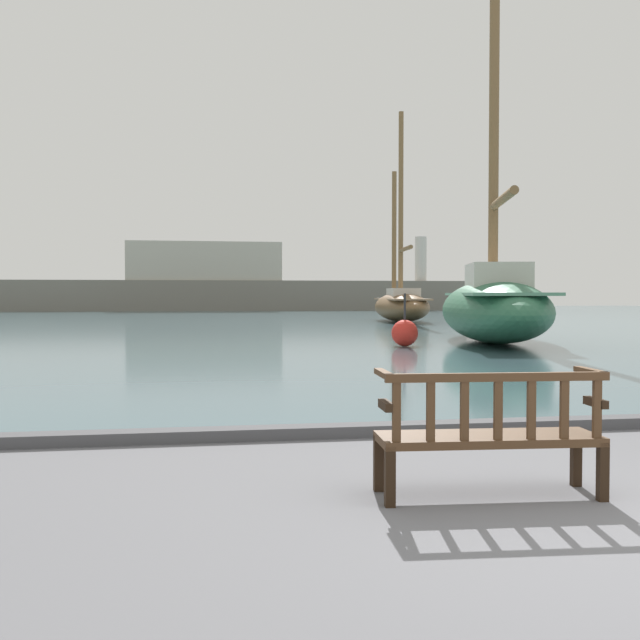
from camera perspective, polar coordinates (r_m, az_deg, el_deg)
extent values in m
cube|color=#476670|center=(48.30, -6.75, 0.16)|extent=(100.00, 80.00, 0.08)
cube|color=#4C4C50|center=(8.66, 9.39, -7.53)|extent=(40.00, 0.30, 0.12)
cube|color=black|center=(6.07, 4.19, -10.11)|extent=(0.08, 0.08, 0.42)
cube|color=black|center=(6.51, 17.75, -9.37)|extent=(0.08, 0.08, 0.42)
cube|color=black|center=(5.64, 5.00, -11.04)|extent=(0.08, 0.08, 0.42)
cube|color=black|center=(6.11, 19.46, -10.13)|extent=(0.08, 0.08, 0.42)
cube|color=#4C331E|center=(6.00, 11.86, -8.25)|extent=(1.63, 0.64, 0.06)
cube|color=#4C331E|center=(5.73, 12.56, -3.99)|extent=(1.60, 0.17, 0.06)
cube|color=#4C331E|center=(5.57, 5.46, -6.55)|extent=(0.06, 0.04, 0.41)
cube|color=#4C331E|center=(5.62, 7.87, -6.48)|extent=(0.06, 0.04, 0.41)
cube|color=#4C331E|center=(5.69, 10.24, -6.40)|extent=(0.06, 0.04, 0.41)
cube|color=#4C331E|center=(5.76, 12.55, -6.31)|extent=(0.06, 0.04, 0.41)
cube|color=#4C331E|center=(5.84, 14.80, -6.22)|extent=(0.06, 0.04, 0.41)
cube|color=#4C331E|center=(5.92, 16.98, -6.12)|extent=(0.06, 0.04, 0.41)
cube|color=#4C331E|center=(6.02, 19.10, -6.01)|extent=(0.06, 0.04, 0.41)
cube|color=black|center=(5.69, 4.70, -6.07)|extent=(0.08, 0.30, 0.06)
cube|color=#4C331E|center=(5.75, 4.54, -3.83)|extent=(0.09, 0.47, 0.04)
cube|color=black|center=(6.15, 19.01, -5.56)|extent=(0.08, 0.30, 0.06)
cube|color=#4C331E|center=(6.21, 18.68, -3.49)|extent=(0.09, 0.47, 0.04)
ellipsoid|color=#2D6647|center=(23.62, 12.26, 0.62)|extent=(5.25, 10.23, 1.78)
cube|color=#5B9375|center=(23.61, 12.27, 1.81)|extent=(4.26, 8.90, 0.08)
cube|color=beige|center=(22.89, 12.52, 2.93)|extent=(2.15, 2.81, 0.82)
cylinder|color=brown|center=(24.64, 12.29, 16.33)|extent=(0.29, 0.29, 12.28)
cylinder|color=brown|center=(22.14, 12.89, 8.39)|extent=(1.18, 3.70, 0.23)
ellipsoid|color=brown|center=(40.53, 5.79, 0.92)|extent=(3.50, 8.72, 1.46)
cube|color=#997A5B|center=(40.53, 5.80, 1.49)|extent=(2.76, 7.63, 0.08)
cube|color=beige|center=(39.90, 5.94, 1.90)|extent=(1.65, 2.65, 0.50)
cylinder|color=brown|center=(40.98, 5.77, 8.12)|extent=(0.25, 0.25, 9.38)
cylinder|color=brown|center=(39.23, 6.11, 5.07)|extent=(0.59, 3.18, 0.20)
cylinder|color=brown|center=(43.16, 5.29, 6.04)|extent=(0.25, 0.25, 6.74)
sphere|color=red|center=(21.35, 6.04, -0.93)|extent=(0.71, 0.71, 0.71)
cylinder|color=#2D2D33|center=(21.32, 6.05, 0.96)|extent=(0.06, 0.06, 0.70)
cube|color=slate|center=(66.53, -7.69, 1.69)|extent=(43.17, 2.40, 2.58)
cube|color=#B7B2A3|center=(66.56, -8.22, 4.16)|extent=(12.59, 2.00, 3.16)
cylinder|color=beige|center=(69.69, 7.18, 4.33)|extent=(1.00, 1.00, 3.81)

